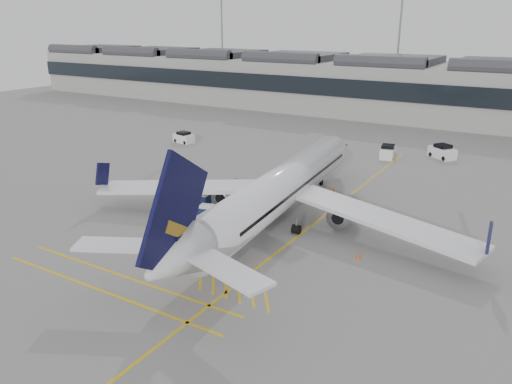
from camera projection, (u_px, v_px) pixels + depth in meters
The scene contains 18 objects.
ground at pixel (187, 230), 48.66m from camera, with size 220.00×220.00×0.00m, color gray.
terminal at pixel (400, 87), 104.98m from camera, with size 200.00×20.45×12.40m.
light_masts at pixel (413, 43), 114.49m from camera, with size 113.00×0.60×25.45m.
apron_markings at pixel (323, 217), 51.89m from camera, with size 0.25×60.00×0.01m, color gold.
airliner_main at pixel (279, 190), 49.53m from camera, with size 39.56×43.38×11.53m.
belt_loader at pixel (240, 216), 50.60m from camera, with size 4.66×2.11×1.85m.
baggage_cart_a at pixel (267, 201), 53.66m from camera, with size 2.01×1.81×1.77m.
baggage_cart_b at pixel (203, 200), 54.06m from camera, with size 1.66×1.41×1.64m.
baggage_cart_c at pixel (207, 214), 50.11m from camera, with size 2.00×1.79×1.80m.
baggage_cart_d at pixel (188, 197), 54.77m from camera, with size 2.32×2.17×1.94m.
ramp_agent_a at pixel (240, 211), 50.74m from camera, with size 0.72×0.47×1.97m, color red.
ramp_agent_b at pixel (240, 213), 50.38m from camera, with size 0.89×0.69×1.83m, color #FD5C0D.
pushback_tug at pixel (167, 203), 53.90m from camera, with size 2.71×1.80×1.45m.
safety_cone_nose at pixel (333, 189), 59.75m from camera, with size 0.32×0.32×0.44m, color #F24C0A.
safety_cone_engine at pixel (359, 256), 42.67m from camera, with size 0.38×0.38×0.52m, color #F24C0A.
service_van_left at pixel (184, 138), 83.39m from camera, with size 3.88×2.45×1.85m.
service_van_mid at pixel (388, 152), 74.13m from camera, with size 2.51×4.08×1.96m.
service_van_right at pixel (442, 152), 73.93m from camera, with size 4.47×3.97×2.07m.
Camera 1 is at (28.91, -34.93, 19.26)m, focal length 35.00 mm.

